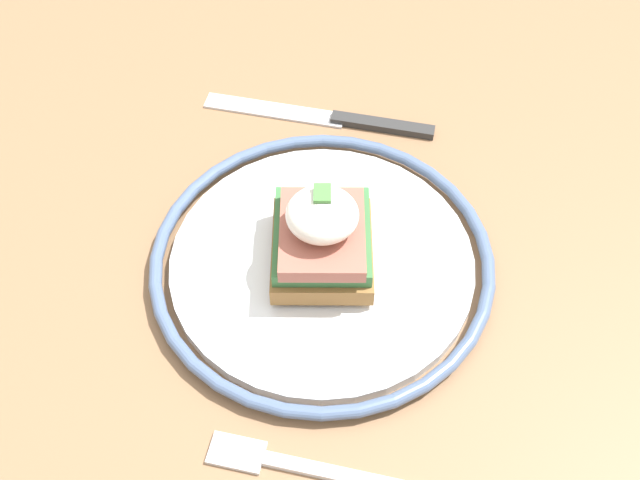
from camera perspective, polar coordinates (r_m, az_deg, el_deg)
dining_table at (r=0.70m, az=0.25°, el=-7.38°), size 1.00×0.85×0.72m
plate at (r=0.61m, az=0.00°, el=-1.56°), size 0.26×0.26×0.02m
sandwich at (r=0.58m, az=0.12°, el=0.47°), size 0.09×0.08×0.07m
fork at (r=0.53m, az=-1.01°, el=-15.84°), size 0.05×0.14×0.00m
knife at (r=0.71m, az=1.33°, el=8.60°), size 0.06×0.20×0.01m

